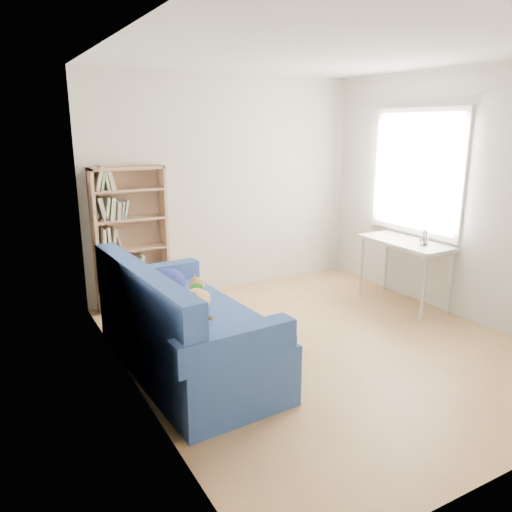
% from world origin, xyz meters
% --- Properties ---
extents(ground, '(4.00, 4.00, 0.00)m').
position_xyz_m(ground, '(0.00, 0.00, 0.00)').
color(ground, '#B0804F').
rests_on(ground, ground).
extents(room_shell, '(3.54, 4.04, 2.62)m').
position_xyz_m(room_shell, '(0.10, 0.03, 1.64)').
color(room_shell, silver).
rests_on(room_shell, ground).
extents(sofa, '(1.03, 1.98, 0.95)m').
position_xyz_m(sofa, '(-1.32, 0.17, 0.36)').
color(sofa, navy).
rests_on(sofa, ground).
extents(bookshelf, '(0.79, 0.25, 1.59)m').
position_xyz_m(bookshelf, '(-1.25, 1.86, 0.74)').
color(bookshelf, tan).
rests_on(bookshelf, ground).
extents(desk, '(0.49, 1.08, 0.75)m').
position_xyz_m(desk, '(1.48, 0.46, 0.66)').
color(desk, silver).
rests_on(desk, ground).
extents(pen_cup, '(0.09, 0.09, 0.17)m').
position_xyz_m(pen_cup, '(1.51, 0.22, 0.81)').
color(pen_cup, white).
rests_on(pen_cup, desk).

